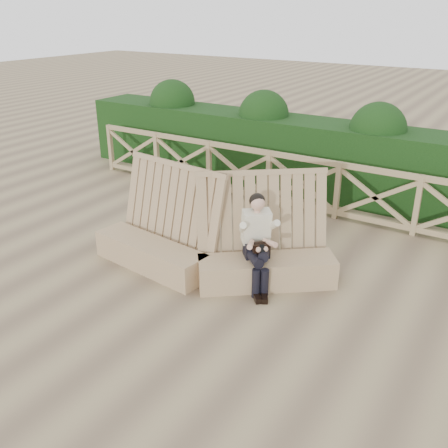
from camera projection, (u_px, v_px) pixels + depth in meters
The scene contains 5 objects.
ground at pixel (197, 288), 7.09m from camera, with size 60.00×60.00×0.00m, color brown.
bench at pixel (209, 250), 7.35m from camera, with size 3.64×1.83×1.55m.
woman at pixel (258, 239), 6.93m from camera, with size 0.73×0.82×1.35m.
guardrail at pixel (301, 184), 9.57m from camera, with size 10.10×0.09×1.10m.
hedge at pixel (326, 159), 10.42m from camera, with size 12.00×1.20×1.50m, color black.
Camera 1 is at (3.59, -4.97, 3.69)m, focal length 40.00 mm.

